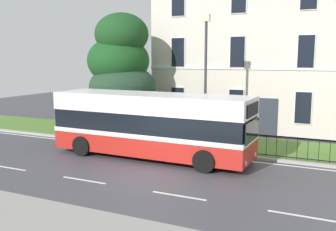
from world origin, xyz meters
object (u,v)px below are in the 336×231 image
object	(u,v)px
street_lamp_post	(206,71)
litter_bin	(166,134)
single_decker_bus	(151,124)
evergreen_tree	(121,83)
georgian_townhouse	(286,34)

from	to	relation	value
street_lamp_post	litter_bin	size ratio (longest dim) A/B	6.56
single_decker_bus	litter_bin	bearing A→B (deg)	99.77
evergreen_tree	street_lamp_post	bearing A→B (deg)	-13.73
single_decker_bus	street_lamp_post	xyz separation A→B (m)	(1.57, 3.08, 2.39)
georgian_townhouse	street_lamp_post	distance (m)	10.12
georgian_townhouse	street_lamp_post	world-z (taller)	georgian_townhouse
evergreen_tree	litter_bin	bearing A→B (deg)	-27.15
single_decker_bus	street_lamp_post	world-z (taller)	street_lamp_post
street_lamp_post	evergreen_tree	bearing A→B (deg)	166.27
evergreen_tree	single_decker_bus	size ratio (longest dim) A/B	0.78
single_decker_bus	litter_bin	distance (m)	2.65
evergreen_tree	single_decker_bus	world-z (taller)	evergreen_tree
evergreen_tree	litter_bin	xyz separation A→B (m)	(4.13, -2.12, -2.51)
single_decker_bus	street_lamp_post	bearing A→B (deg)	64.01
street_lamp_post	single_decker_bus	bearing A→B (deg)	-117.01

